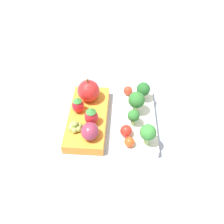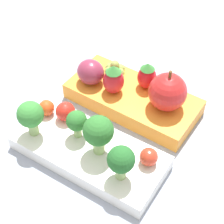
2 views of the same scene
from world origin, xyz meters
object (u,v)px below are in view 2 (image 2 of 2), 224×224
at_px(cherry_tomato_2, 46,108).
at_px(broccoli_floret_0, 31,115).
at_px(broccoli_floret_3, 77,122).
at_px(apple, 168,92).
at_px(bento_box_savoury, 89,152).
at_px(cherry_tomato_1, 149,157).
at_px(strawberry_0, 113,79).
at_px(broccoli_floret_1, 121,160).
at_px(broccoli_floret_2, 98,132).
at_px(cherry_tomato_0, 65,112).
at_px(grape_cluster, 115,69).
at_px(strawberry_1, 147,76).
at_px(plum, 91,72).
at_px(bento_box_fruit, 133,99).

bearing_deg(cherry_tomato_2, broccoli_floret_0, 108.15).
relative_size(broccoli_floret_3, apple, 0.67).
bearing_deg(bento_box_savoury, cherry_tomato_2, -6.30).
relative_size(cherry_tomato_1, strawberry_0, 0.49).
relative_size(apple, strawberry_0, 1.34).
relative_size(bento_box_savoury, broccoli_floret_1, 4.14).
distance_m(broccoli_floret_2, cherry_tomato_0, 0.08).
bearing_deg(grape_cluster, strawberry_1, -173.84).
height_order(bento_box_savoury, grape_cluster, grape_cluster).
relative_size(broccoli_floret_3, cherry_tomato_1, 1.81).
bearing_deg(cherry_tomato_1, plum, -24.00).
height_order(broccoli_floret_0, strawberry_1, broccoli_floret_0).
distance_m(broccoli_floret_2, cherry_tomato_2, 0.11).
bearing_deg(broccoli_floret_0, cherry_tomato_2, -71.85).
relative_size(broccoli_floret_0, cherry_tomato_1, 2.29).
xyz_separation_m(cherry_tomato_1, grape_cluster, (0.14, -0.11, 0.00)).
bearing_deg(broccoli_floret_3, apple, -118.85).
bearing_deg(broccoli_floret_2, bento_box_savoury, 12.13).
xyz_separation_m(cherry_tomato_1, apple, (0.04, -0.10, 0.02)).
xyz_separation_m(broccoli_floret_3, strawberry_1, (-0.02, -0.14, -0.00)).
bearing_deg(broccoli_floret_2, broccoli_floret_0, 19.06).
bearing_deg(bento_box_savoury, broccoli_floret_2, -167.87).
distance_m(broccoli_floret_0, cherry_tomato_2, 0.05).
height_order(broccoli_floret_0, broccoli_floret_2, broccoli_floret_2).
height_order(cherry_tomato_1, grape_cluster, grape_cluster).
bearing_deg(broccoli_floret_0, apple, -127.12).
relative_size(bento_box_fruit, broccoli_floret_3, 4.76).
distance_m(broccoli_floret_0, strawberry_0, 0.14).
xyz_separation_m(broccoli_floret_3, strawberry_0, (0.01, -0.10, 0.00)).
bearing_deg(plum, broccoli_floret_0, 92.02).
xyz_separation_m(broccoli_floret_2, plum, (0.10, -0.09, -0.01)).
bearing_deg(broccoli_floret_0, bento_box_savoury, -159.50).
bearing_deg(broccoli_floret_3, broccoli_floret_2, 175.76).
distance_m(broccoli_floret_3, grape_cluster, 0.14).
xyz_separation_m(strawberry_0, plum, (0.04, 0.00, -0.00)).
distance_m(broccoli_floret_2, strawberry_0, 0.11).
distance_m(strawberry_0, grape_cluster, 0.04).
distance_m(cherry_tomato_2, grape_cluster, 0.13).
bearing_deg(broccoli_floret_2, apple, -101.75).
distance_m(bento_box_savoury, cherry_tomato_1, 0.09).
bearing_deg(grape_cluster, bento_box_fruit, 160.00).
bearing_deg(strawberry_1, broccoli_floret_0, 67.83).
xyz_separation_m(broccoli_floret_1, cherry_tomato_0, (0.12, -0.03, -0.02)).
xyz_separation_m(bento_box_fruit, broccoli_floret_3, (0.01, 0.11, 0.04)).
height_order(bento_box_savoury, cherry_tomato_0, cherry_tomato_0).
distance_m(broccoli_floret_2, strawberry_1, 0.14).
distance_m(bento_box_savoury, broccoli_floret_2, 0.05).
distance_m(bento_box_savoury, apple, 0.14).
bearing_deg(strawberry_0, broccoli_floret_2, 118.59).
xyz_separation_m(bento_box_savoury, grape_cluster, (0.06, -0.14, 0.02)).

